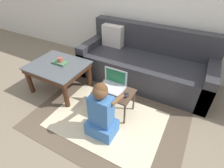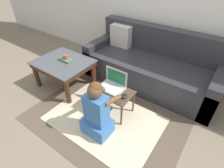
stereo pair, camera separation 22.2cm
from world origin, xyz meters
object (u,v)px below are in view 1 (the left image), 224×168
(cup_on_table, at_px, (60,61))
(laptop, at_px, (113,85))
(book_on_table, at_px, (60,63))
(laptop_desk, at_px, (114,94))
(couch, at_px, (144,64))
(coffee_table, at_px, (58,69))
(person_seated, at_px, (102,114))
(computer_mouse, at_px, (126,95))

(cup_on_table, bearing_deg, laptop, -2.74)
(book_on_table, bearing_deg, laptop_desk, -5.53)
(couch, bearing_deg, book_on_table, -140.80)
(coffee_table, xyz_separation_m, person_seated, (1.01, -0.43, -0.05))
(couch, bearing_deg, person_seated, -91.22)
(computer_mouse, distance_m, cup_on_table, 1.12)
(person_seated, bearing_deg, cup_on_table, 154.08)
(cup_on_table, bearing_deg, computer_mouse, -5.92)
(computer_mouse, height_order, cup_on_table, cup_on_table)
(laptop_desk, xyz_separation_m, book_on_table, (-0.95, 0.09, 0.16))
(couch, bearing_deg, laptop_desk, -94.53)
(computer_mouse, height_order, person_seated, person_seated)
(computer_mouse, bearing_deg, cup_on_table, 174.08)
(couch, distance_m, laptop, 0.88)
(laptop_desk, distance_m, cup_on_table, 0.97)
(computer_mouse, relative_size, book_on_table, 0.41)
(laptop_desk, relative_size, person_seated, 0.68)
(coffee_table, distance_m, book_on_table, 0.10)
(couch, height_order, laptop_desk, couch)
(couch, height_order, coffee_table, couch)
(computer_mouse, bearing_deg, laptop_desk, 173.77)
(couch, relative_size, computer_mouse, 22.69)
(laptop, distance_m, computer_mouse, 0.23)
(laptop, bearing_deg, laptop_desk, -46.40)
(person_seated, distance_m, cup_on_table, 1.11)
(laptop, bearing_deg, computer_mouse, -18.25)
(laptop, relative_size, book_on_table, 1.44)
(laptop, bearing_deg, cup_on_table, 177.26)
(laptop, relative_size, cup_on_table, 3.42)
(computer_mouse, distance_m, person_seated, 0.39)
(laptop_desk, height_order, laptop, laptop)
(couch, relative_size, laptop, 6.54)
(coffee_table, distance_m, cup_on_table, 0.13)
(person_seated, bearing_deg, laptop, 102.51)
(laptop, distance_m, book_on_table, 0.90)
(coffee_table, xyz_separation_m, laptop_desk, (0.97, -0.05, -0.07))
(coffee_table, xyz_separation_m, computer_mouse, (1.13, -0.06, -0.00))
(coffee_table, xyz_separation_m, book_on_table, (0.02, 0.05, 0.09))
(couch, bearing_deg, cup_on_table, -140.84)
(couch, xyz_separation_m, coffee_table, (-1.04, -0.88, 0.08))
(couch, xyz_separation_m, computer_mouse, (0.10, -0.94, 0.07))
(laptop_desk, distance_m, person_seated, 0.39)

